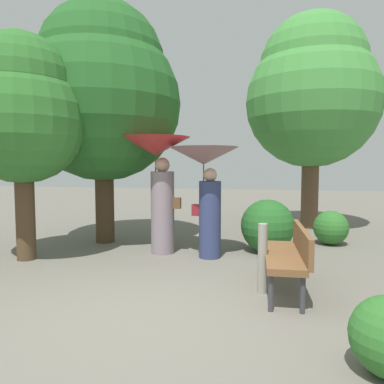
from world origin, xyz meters
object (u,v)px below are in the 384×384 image
object	(u,v)px
person_right	(206,176)
tree_mid_left	(103,91)
park_bench	(289,252)
tree_near_right	(312,91)
path_marker_post	(262,258)
person_left	(158,169)
tree_near_left	(22,110)

from	to	relation	value
person_right	tree_mid_left	bearing A→B (deg)	72.11
person_right	park_bench	bearing A→B (deg)	-136.74
tree_near_right	path_marker_post	distance (m)	6.00
person_left	tree_mid_left	bearing A→B (deg)	65.94
park_bench	tree_near_right	bearing A→B (deg)	168.74
park_bench	tree_near_left	world-z (taller)	tree_near_left
tree_mid_left	person_right	bearing A→B (deg)	-20.09
person_left	park_bench	size ratio (longest dim) A/B	1.40
tree_near_right	tree_mid_left	bearing A→B (deg)	-149.47
person_left	person_right	world-z (taller)	person_left
tree_near_right	tree_near_left	bearing A→B (deg)	-140.80
tree_mid_left	park_bench	bearing A→B (deg)	-33.14
person_left	tree_near_right	world-z (taller)	tree_near_right
park_bench	tree_mid_left	xyz separation A→B (m)	(-3.59, 2.34, 2.61)
person_right	tree_near_right	world-z (taller)	tree_near_right
person_left	path_marker_post	world-z (taller)	person_left
person_left	tree_mid_left	xyz separation A→B (m)	(-1.37, 0.67, 1.57)
person_left	person_right	bearing A→B (deg)	-97.61
tree_mid_left	path_marker_post	xyz separation A→B (m)	(3.26, -2.45, -2.68)
tree_near_right	park_bench	bearing A→B (deg)	-99.50
park_bench	tree_mid_left	size ratio (longest dim) A/B	0.31
tree_near_left	park_bench	bearing A→B (deg)	-10.00
person_right	tree_near_left	world-z (taller)	tree_near_left
person_right	path_marker_post	world-z (taller)	person_right
person_right	tree_near_left	xyz separation A→B (m)	(-2.99, -0.75, 1.10)
person_right	tree_near_right	xyz separation A→B (m)	(2.15, 3.43, 2.03)
park_bench	tree_near_right	xyz separation A→B (m)	(0.83, 4.95, 2.95)
person_left	path_marker_post	distance (m)	2.82
park_bench	path_marker_post	distance (m)	0.35
person_right	park_bench	xyz separation A→B (m)	(1.32, -1.51, -0.92)
tree_near_left	tree_near_right	xyz separation A→B (m)	(5.13, 4.19, 0.93)
person_right	path_marker_post	bearing A→B (deg)	-146.36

